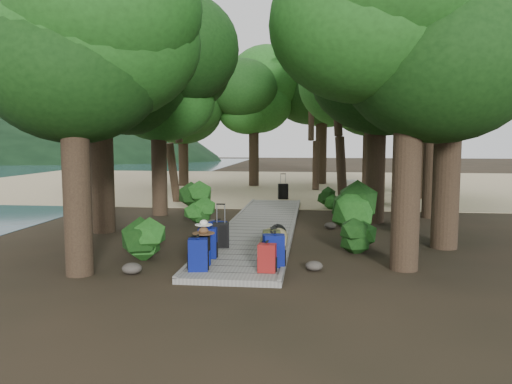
% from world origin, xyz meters
% --- Properties ---
extents(ground, '(120.00, 120.00, 0.00)m').
position_xyz_m(ground, '(0.00, 0.00, 0.00)').
color(ground, '#2F2317').
rests_on(ground, ground).
extents(sand_beach, '(40.00, 22.00, 0.02)m').
position_xyz_m(sand_beach, '(0.00, 16.00, 0.01)').
color(sand_beach, tan).
rests_on(sand_beach, ground).
extents(boardwalk, '(2.00, 12.00, 0.12)m').
position_xyz_m(boardwalk, '(0.00, 1.00, 0.06)').
color(boardwalk, gray).
rests_on(boardwalk, ground).
extents(backpack_left_a, '(0.41, 0.32, 0.69)m').
position_xyz_m(backpack_left_a, '(-0.65, -4.42, 0.47)').
color(backpack_left_a, navy).
rests_on(backpack_left_a, boardwalk).
extents(backpack_left_b, '(0.37, 0.27, 0.66)m').
position_xyz_m(backpack_left_b, '(-0.69, -4.05, 0.45)').
color(backpack_left_b, black).
rests_on(backpack_left_b, boardwalk).
extents(backpack_left_c, '(0.41, 0.31, 0.72)m').
position_xyz_m(backpack_left_c, '(-0.69, -3.36, 0.48)').
color(backpack_left_c, navy).
rests_on(backpack_left_c, boardwalk).
extents(backpack_left_d, '(0.44, 0.36, 0.58)m').
position_xyz_m(backpack_left_d, '(-0.78, -1.77, 0.41)').
color(backpack_left_d, navy).
rests_on(backpack_left_d, boardwalk).
extents(backpack_right_a, '(0.35, 0.26, 0.60)m').
position_xyz_m(backpack_right_a, '(0.68, -4.37, 0.42)').
color(backpack_right_a, maroon).
rests_on(backpack_right_a, boardwalk).
extents(backpack_right_b, '(0.42, 0.32, 0.71)m').
position_xyz_m(backpack_right_b, '(0.79, -3.93, 0.48)').
color(backpack_right_b, navy).
rests_on(backpack_right_b, boardwalk).
extents(backpack_right_c, '(0.40, 0.32, 0.61)m').
position_xyz_m(backpack_right_c, '(0.69, -3.46, 0.43)').
color(backpack_right_c, navy).
rests_on(backpack_right_c, boardwalk).
extents(backpack_right_d, '(0.42, 0.33, 0.58)m').
position_xyz_m(backpack_right_d, '(0.63, -2.85, 0.41)').
color(backpack_right_d, '#363716').
rests_on(backpack_right_d, boardwalk).
extents(duffel_right_khaki, '(0.61, 0.76, 0.44)m').
position_xyz_m(duffel_right_khaki, '(0.65, -2.30, 0.34)').
color(duffel_right_khaki, olive).
rests_on(duffel_right_khaki, boardwalk).
extents(duffel_right_black, '(0.43, 0.68, 0.42)m').
position_xyz_m(duffel_right_black, '(0.67, -1.71, 0.33)').
color(duffel_right_black, black).
rests_on(duffel_right_black, boardwalk).
extents(suitcase_on_boardwalk, '(0.41, 0.28, 0.58)m').
position_xyz_m(suitcase_on_boardwalk, '(-0.60, -2.32, 0.41)').
color(suitcase_on_boardwalk, black).
rests_on(suitcase_on_boardwalk, boardwalk).
extents(lone_suitcase_on_sand, '(0.48, 0.34, 0.68)m').
position_xyz_m(lone_suitcase_on_sand, '(0.21, 8.28, 0.36)').
color(lone_suitcase_on_sand, black).
rests_on(lone_suitcase_on_sand, sand_beach).
extents(hat_brown, '(0.44, 0.44, 0.13)m').
position_xyz_m(hat_brown, '(-0.62, -4.06, 0.85)').
color(hat_brown, '#51351E').
rests_on(hat_brown, backpack_left_b).
extents(hat_white, '(0.37, 0.37, 0.12)m').
position_xyz_m(hat_white, '(-0.76, -3.40, 0.90)').
color(hat_white, silver).
rests_on(hat_white, backpack_left_c).
extents(kayak, '(1.48, 2.85, 0.28)m').
position_xyz_m(kayak, '(-3.81, 9.58, 0.16)').
color(kayak, red).
rests_on(kayak, sand_beach).
extents(sun_lounger, '(0.90, 2.16, 0.68)m').
position_xyz_m(sun_lounger, '(3.32, 10.34, 0.36)').
color(sun_lounger, silver).
rests_on(sun_lounger, sand_beach).
extents(tree_right_a, '(4.84, 4.84, 8.07)m').
position_xyz_m(tree_right_a, '(3.39, -3.41, 4.04)').
color(tree_right_a, black).
rests_on(tree_right_a, ground).
extents(tree_right_b, '(5.08, 5.08, 9.08)m').
position_xyz_m(tree_right_b, '(4.73, -1.19, 4.54)').
color(tree_right_b, black).
rests_on(tree_right_b, ground).
extents(tree_right_c, '(5.03, 5.03, 8.70)m').
position_xyz_m(tree_right_c, '(3.49, 2.49, 4.35)').
color(tree_right_c, black).
rests_on(tree_right_c, ground).
extents(tree_right_d, '(5.30, 5.30, 9.72)m').
position_xyz_m(tree_right_d, '(5.55, 3.71, 4.86)').
color(tree_right_d, black).
rests_on(tree_right_d, ground).
extents(tree_right_e, '(5.33, 5.33, 9.60)m').
position_xyz_m(tree_right_e, '(3.91, 7.21, 4.80)').
color(tree_right_e, black).
rests_on(tree_right_e, ground).
extents(tree_right_f, '(4.94, 4.94, 8.83)m').
position_xyz_m(tree_right_f, '(6.56, 9.30, 4.41)').
color(tree_right_f, black).
rests_on(tree_right_f, ground).
extents(tree_left_a, '(4.58, 4.58, 7.63)m').
position_xyz_m(tree_left_a, '(-2.99, -4.54, 3.81)').
color(tree_left_a, black).
rests_on(tree_left_a, ground).
extents(tree_left_b, '(5.12, 5.12, 9.21)m').
position_xyz_m(tree_left_b, '(-4.42, -0.12, 4.61)').
color(tree_left_b, black).
rests_on(tree_left_b, ground).
extents(tree_left_c, '(4.39, 4.39, 7.63)m').
position_xyz_m(tree_left_c, '(-3.82, 3.22, 3.82)').
color(tree_left_c, black).
rests_on(tree_left_c, ground).
extents(tree_back_a, '(4.69, 4.69, 8.12)m').
position_xyz_m(tree_back_a, '(-1.86, 14.58, 4.06)').
color(tree_back_a, black).
rests_on(tree_back_a, ground).
extents(tree_back_b, '(5.33, 5.33, 9.51)m').
position_xyz_m(tree_back_b, '(1.96, 16.37, 4.76)').
color(tree_back_b, black).
rests_on(tree_back_b, ground).
extents(tree_back_c, '(5.25, 5.25, 9.45)m').
position_xyz_m(tree_back_c, '(4.63, 15.33, 4.73)').
color(tree_back_c, black).
rests_on(tree_back_c, ground).
extents(tree_back_d, '(4.78, 4.78, 7.97)m').
position_xyz_m(tree_back_d, '(-5.88, 14.25, 3.98)').
color(tree_back_d, black).
rests_on(tree_back_d, ground).
extents(palm_right_a, '(4.85, 4.85, 8.27)m').
position_xyz_m(palm_right_a, '(2.80, 5.38, 4.13)').
color(palm_right_a, '#103C10').
rests_on(palm_right_a, ground).
extents(palm_right_b, '(4.04, 4.04, 7.80)m').
position_xyz_m(palm_right_b, '(4.71, 10.93, 3.90)').
color(palm_right_b, '#103C10').
rests_on(palm_right_b, ground).
extents(palm_right_c, '(4.86, 4.86, 7.74)m').
position_xyz_m(palm_right_c, '(1.92, 12.81, 3.87)').
color(palm_right_c, '#103C10').
rests_on(palm_right_c, ground).
extents(palm_left_a, '(4.72, 4.72, 7.52)m').
position_xyz_m(palm_left_a, '(-4.50, 6.83, 3.76)').
color(palm_left_a, '#103C10').
rests_on(palm_left_a, ground).
extents(rock_left_a, '(0.40, 0.36, 0.22)m').
position_xyz_m(rock_left_a, '(-2.00, -4.38, 0.11)').
color(rock_left_a, '#4C473F').
rests_on(rock_left_a, ground).
extents(rock_left_b, '(0.31, 0.28, 0.17)m').
position_xyz_m(rock_left_b, '(-2.84, -2.17, 0.09)').
color(rock_left_b, '#4C473F').
rests_on(rock_left_b, ground).
extents(rock_left_c, '(0.54, 0.49, 0.30)m').
position_xyz_m(rock_left_c, '(-1.41, 0.61, 0.15)').
color(rock_left_c, '#4C473F').
rests_on(rock_left_c, ground).
extents(rock_left_d, '(0.30, 0.27, 0.17)m').
position_xyz_m(rock_left_d, '(-2.22, 2.52, 0.08)').
color(rock_left_d, '#4C473F').
rests_on(rock_left_d, ground).
extents(rock_right_a, '(0.35, 0.32, 0.19)m').
position_xyz_m(rock_right_a, '(1.57, -3.71, 0.10)').
color(rock_right_a, '#4C473F').
rests_on(rock_right_a, ground).
extents(rock_right_b, '(0.52, 0.47, 0.29)m').
position_xyz_m(rock_right_b, '(2.67, -1.17, 0.14)').
color(rock_right_b, '#4C473F').
rests_on(rock_right_b, ground).
extents(rock_right_c, '(0.35, 0.31, 0.19)m').
position_xyz_m(rock_right_c, '(2.05, 1.12, 0.10)').
color(rock_right_c, '#4C473F').
rests_on(rock_right_c, ground).
extents(rock_right_d, '(0.51, 0.46, 0.28)m').
position_xyz_m(rock_right_d, '(2.46, 3.80, 0.14)').
color(rock_right_d, '#4C473F').
rests_on(rock_right_d, ground).
extents(shrub_left_a, '(1.07, 1.07, 0.96)m').
position_xyz_m(shrub_left_a, '(-2.03, -3.24, 0.48)').
color(shrub_left_a, '#1B4916').
rests_on(shrub_left_a, ground).
extents(shrub_left_b, '(0.83, 0.83, 0.74)m').
position_xyz_m(shrub_left_b, '(-2.01, 1.43, 0.37)').
color(shrub_left_b, '#1B4916').
rests_on(shrub_left_b, ground).
extents(shrub_left_c, '(1.35, 1.35, 1.22)m').
position_xyz_m(shrub_left_c, '(-2.82, 4.38, 0.61)').
color(shrub_left_c, '#1B4916').
rests_on(shrub_left_c, ground).
extents(shrub_right_a, '(0.91, 0.91, 0.82)m').
position_xyz_m(shrub_right_a, '(2.58, -2.13, 0.41)').
color(shrub_right_a, '#1B4916').
rests_on(shrub_right_a, ground).
extents(shrub_right_b, '(1.47, 1.47, 1.32)m').
position_xyz_m(shrub_right_b, '(2.78, 1.59, 0.66)').
color(shrub_right_b, '#1B4916').
rests_on(shrub_right_b, ground).
extents(shrub_right_c, '(0.80, 0.80, 0.72)m').
position_xyz_m(shrub_right_c, '(2.07, 5.47, 0.36)').
color(shrub_right_c, '#1B4916').
rests_on(shrub_right_c, ground).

